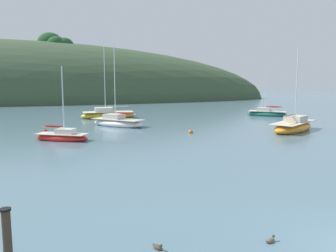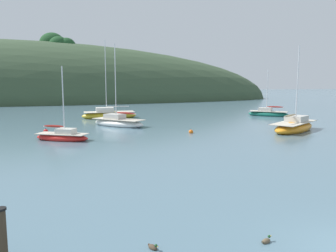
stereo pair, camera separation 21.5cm
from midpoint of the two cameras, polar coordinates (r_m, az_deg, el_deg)
name	(u,v)px [view 2 (the right image)]	position (r m, az deg, el deg)	size (l,w,h in m)	color
sailboat_cream_ketch	(294,127)	(35.81, 21.03, -0.08)	(7.72, 6.24, 8.77)	orange
sailboat_teal_outer	(268,113)	(50.68, 16.94, 2.08)	(5.54, 5.35, 6.94)	#196B56
sailboat_yellow_far	(62,136)	(29.42, -17.49, -1.73)	(4.88, 3.73, 6.37)	red
sailboat_red_portside	(118,122)	(37.61, -8.39, 0.62)	(6.14, 6.42, 9.35)	white
sailboat_grey_yawl	(109,115)	(46.25, -10.00, 1.90)	(7.46, 2.76, 10.77)	gold
mooring_buoy_inner	(191,132)	(32.07, 4.16, -1.02)	(0.44, 0.44, 0.54)	orange
mooring_buoy_channel	(46,131)	(34.48, -20.11, -0.86)	(0.44, 0.44, 0.54)	red
duck_lone_left	(153,247)	(10.37, -1.98, -20.11)	(0.31, 0.41, 0.24)	#473828
duck_lone_right	(266,241)	(11.15, 17.09, -18.36)	(0.42, 0.28, 0.24)	brown
jetty_piling	(2,233)	(10.58, -26.09, -16.16)	(0.30, 0.30, 1.46)	#423323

